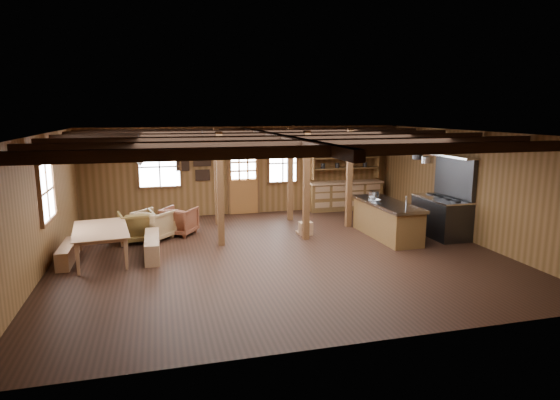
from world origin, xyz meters
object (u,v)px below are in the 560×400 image
(dining_table, at_px, (103,244))
(armchair_a, at_px, (137,227))
(armchair_b, at_px, (179,221))
(kitchen_island, at_px, (387,219))
(armchair_c, at_px, (154,225))
(commercial_range, at_px, (443,211))

(dining_table, distance_m, armchair_a, 1.51)
(armchair_a, relative_size, armchair_b, 1.04)
(kitchen_island, height_order, armchair_a, kitchen_island)
(armchair_a, bearing_deg, armchair_b, -168.95)
(dining_table, relative_size, armchair_c, 2.40)
(commercial_range, relative_size, armchair_b, 2.61)
(armchair_b, bearing_deg, commercial_range, -164.60)
(armchair_b, bearing_deg, armchair_a, 52.77)
(dining_table, bearing_deg, armchair_c, -43.90)
(kitchen_island, bearing_deg, armchair_a, 168.03)
(kitchen_island, distance_m, commercial_range, 1.56)
(armchair_c, bearing_deg, armchair_b, -111.33)
(commercial_range, xyz_separation_m, armchair_c, (-7.45, 1.54, -0.29))
(commercial_range, height_order, armchair_a, commercial_range)
(armchair_c, bearing_deg, commercial_range, -150.22)
(kitchen_island, relative_size, armchair_b, 3.06)
(commercial_range, relative_size, dining_table, 1.06)
(dining_table, distance_m, armchair_c, 1.81)
(kitchen_island, distance_m, dining_table, 7.02)
(dining_table, bearing_deg, armchair_b, -51.27)
(kitchen_island, xyz_separation_m, commercial_range, (1.53, -0.22, 0.20))
(armchair_c, bearing_deg, armchair_a, 54.34)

